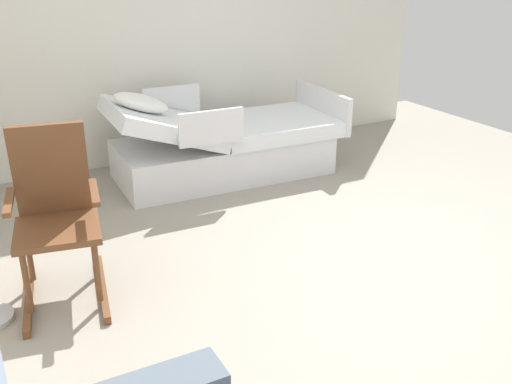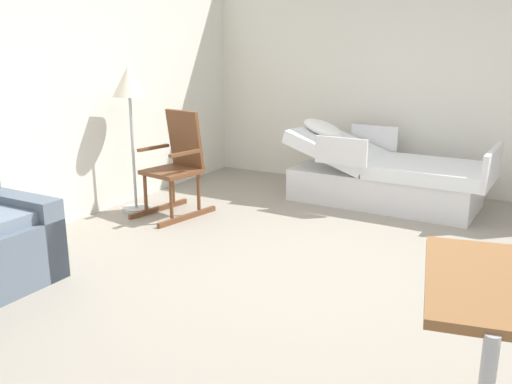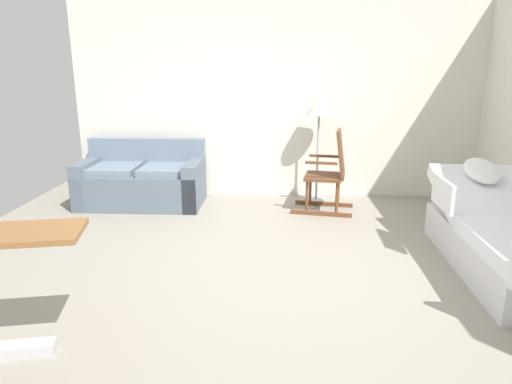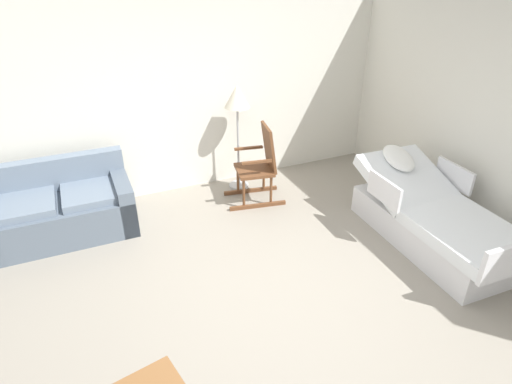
% 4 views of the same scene
% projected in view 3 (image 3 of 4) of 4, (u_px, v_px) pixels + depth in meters
% --- Properties ---
extents(ground_plane, '(6.88, 6.88, 0.00)m').
position_uv_depth(ground_plane, '(281.00, 271.00, 4.08)').
color(ground_plane, gray).
extents(back_wall, '(5.71, 0.10, 2.70)m').
position_uv_depth(back_wall, '(280.00, 100.00, 6.25)').
color(back_wall, silver).
rests_on(back_wall, ground).
extents(hospital_bed, '(1.07, 2.16, 0.91)m').
position_uv_depth(hospital_bed, '(508.00, 241.00, 4.00)').
color(hospital_bed, silver).
rests_on(hospital_bed, ground).
extents(couch, '(1.61, 0.86, 0.85)m').
position_uv_depth(couch, '(142.00, 182.00, 6.02)').
color(couch, slate).
rests_on(couch, ground).
extents(rocking_chair, '(0.83, 0.60, 1.05)m').
position_uv_depth(rocking_chair, '(330.00, 173.00, 5.67)').
color(rocking_chair, brown).
rests_on(rocking_chair, ground).
extents(floor_lamp, '(0.34, 0.34, 1.48)m').
position_uv_depth(floor_lamp, '(319.00, 111.00, 5.92)').
color(floor_lamp, '#B2B5BA').
rests_on(floor_lamp, ground).
extents(overbed_table, '(0.87, 0.55, 0.84)m').
position_uv_depth(overbed_table, '(4.00, 279.00, 2.73)').
color(overbed_table, '#B2B5BA').
rests_on(overbed_table, ground).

